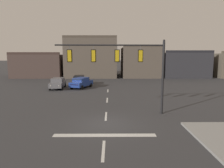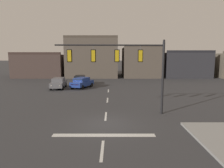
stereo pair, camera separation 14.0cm
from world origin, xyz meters
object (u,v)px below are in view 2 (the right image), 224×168
Objects in this scene: signal_mast_near_side at (125,61)px; car_lot_farside at (59,83)px; car_lot_nearside at (82,82)px; car_lot_middle at (80,80)px.

signal_mast_near_side is 16.61m from car_lot_farside.
car_lot_middle is (-0.87, 3.35, 0.00)m from car_lot_nearside.
car_lot_middle is at bearing 56.26° from car_lot_farside.
signal_mast_near_side reaches higher than car_lot_middle.
car_lot_nearside is 3.46m from car_lot_middle.
car_lot_middle is 4.70m from car_lot_farside.
signal_mast_near_side is 1.88× the size of car_lot_nearside.
car_lot_nearside is at bearing -75.48° from car_lot_middle.
signal_mast_near_side reaches higher than car_lot_farside.
car_lot_nearside is at bearing 112.01° from signal_mast_near_side.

